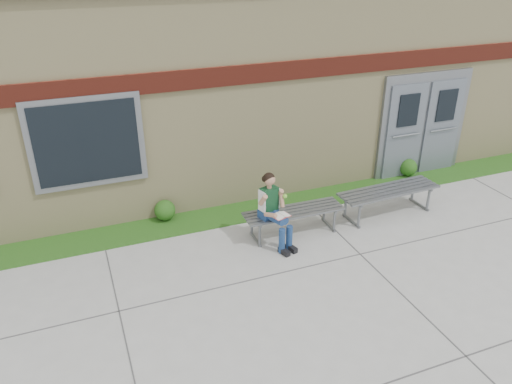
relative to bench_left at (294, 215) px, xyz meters
name	(u,v)px	position (x,y,z in m)	size (l,w,h in m)	color
ground	(322,284)	(-0.23, -1.55, -0.36)	(80.00, 80.00, 0.00)	#9E9E99
grass_strip	(259,209)	(-0.23, 1.05, -0.35)	(16.00, 0.80, 0.02)	#1B4512
school_building	(206,67)	(-0.24, 4.44, 1.74)	(16.20, 6.22, 4.20)	beige
bench_left	(294,215)	(0.00, 0.00, 0.00)	(1.81, 0.54, 0.47)	slate
bench_right	(388,195)	(2.00, 0.00, 0.04)	(2.04, 0.65, 0.52)	slate
girl	(274,208)	(-0.47, -0.19, 0.33)	(0.53, 0.79, 1.31)	navy
shrub_mid	(165,210)	(-2.05, 1.30, -0.15)	(0.39, 0.39, 0.39)	#1B4512
shrub_east	(408,167)	(3.46, 1.30, -0.15)	(0.39, 0.39, 0.39)	#1B4512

